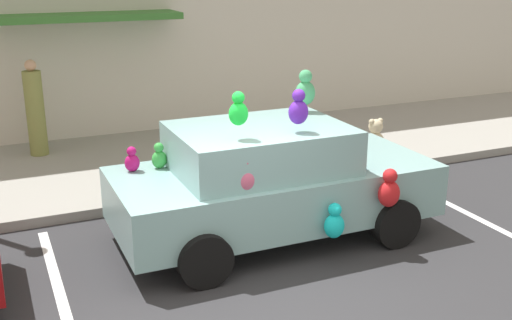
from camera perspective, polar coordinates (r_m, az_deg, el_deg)
The scene contains 7 objects.
ground_plane at distance 7.03m, azimuth 0.38°, elevation -12.51°, with size 60.00×60.00×0.00m, color #2D2D30.
sidewalk at distance 11.37m, azimuth -10.00°, elevation -0.34°, with size 24.00×4.00×0.15m, color gray.
parking_stripe_front at distance 9.73m, azimuth 18.66°, elevation -4.60°, with size 0.12×3.60×0.01m, color silver.
parking_stripe_rear at distance 7.45m, azimuth -17.41°, elevation -11.51°, with size 0.12×3.60×0.01m, color silver.
plush_covered_car at distance 8.17m, azimuth 1.38°, elevation -1.88°, with size 4.18×2.15×2.13m.
teddy_bear_on_sidewalk at distance 11.52m, azimuth 10.76°, elevation 1.92°, with size 0.37×0.30×0.70m.
pedestrian_near_shopfront at distance 11.97m, azimuth -19.42°, elevation 4.21°, with size 0.33×0.33×1.74m.
Camera 1 is at (-2.50, -5.54, 3.53)m, focal length 44.00 mm.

